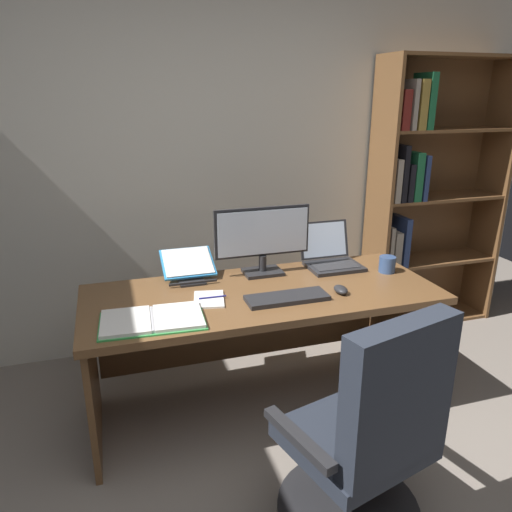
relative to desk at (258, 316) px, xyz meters
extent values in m
cube|color=beige|center=(-0.05, 0.89, 0.82)|extent=(4.99, 0.12, 2.71)
cube|color=brown|center=(0.00, -0.08, 0.16)|extent=(1.87, 0.76, 0.04)
cube|color=brown|center=(-0.90, -0.08, -0.19)|extent=(0.03, 0.70, 0.67)
cube|color=brown|center=(0.90, -0.08, -0.19)|extent=(0.03, 0.70, 0.67)
cube|color=brown|center=(0.00, 0.27, -0.16)|extent=(1.75, 0.03, 0.47)
cube|color=brown|center=(1.10, 0.64, 0.45)|extent=(0.02, 0.33, 1.96)
cube|color=brown|center=(2.07, 0.64, 0.45)|extent=(0.03, 0.33, 1.96)
cube|color=brown|center=(1.59, 0.80, 0.45)|extent=(1.00, 0.01, 1.96)
cube|color=brown|center=(1.59, 0.64, -0.52)|extent=(0.95, 0.31, 0.02)
cube|color=gray|center=(1.15, 0.61, -0.34)|extent=(0.03, 0.25, 0.34)
cube|color=navy|center=(1.20, 0.61, -0.36)|extent=(0.05, 0.24, 0.30)
cube|color=black|center=(1.25, 0.61, -0.33)|extent=(0.04, 0.25, 0.35)
cube|color=brown|center=(1.59, 0.64, -0.03)|extent=(0.95, 0.31, 0.02)
cube|color=gray|center=(1.15, 0.61, 0.13)|extent=(0.03, 0.26, 0.31)
cube|color=gray|center=(1.21, 0.60, 0.11)|extent=(0.06, 0.24, 0.27)
cube|color=navy|center=(1.28, 0.60, 0.16)|extent=(0.05, 0.23, 0.36)
cube|color=brown|center=(1.59, 0.64, 0.45)|extent=(0.95, 0.31, 0.02)
cube|color=gray|center=(1.16, 0.59, 0.61)|extent=(0.04, 0.21, 0.30)
cube|color=black|center=(1.21, 0.58, 0.66)|extent=(0.04, 0.19, 0.39)
cube|color=black|center=(1.26, 0.60, 0.59)|extent=(0.04, 0.24, 0.26)
cube|color=#195633|center=(1.32, 0.61, 0.63)|extent=(0.06, 0.26, 0.34)
cube|color=navy|center=(1.38, 0.58, 0.62)|extent=(0.03, 0.20, 0.31)
cube|color=brown|center=(1.59, 0.64, 0.93)|extent=(0.95, 0.31, 0.02)
cube|color=maroon|center=(1.17, 0.59, 1.08)|extent=(0.06, 0.21, 0.26)
cube|color=gray|center=(1.23, 0.58, 1.11)|extent=(0.03, 0.19, 0.32)
cube|color=olive|center=(1.29, 0.61, 1.11)|extent=(0.06, 0.25, 0.32)
cube|color=#195633|center=(1.36, 0.59, 1.13)|extent=(0.05, 0.22, 0.37)
cube|color=brown|center=(1.59, 0.64, 1.42)|extent=(0.95, 0.31, 0.02)
cylinder|color=#232326|center=(0.11, -0.91, -0.50)|extent=(0.60, 0.60, 0.05)
cylinder|color=#232326|center=(0.11, -0.91, -0.33)|extent=(0.06, 0.06, 0.30)
cube|color=#232833|center=(0.11, -0.91, -0.14)|extent=(0.61, 0.59, 0.07)
cube|color=#232833|center=(0.17, -1.10, 0.17)|extent=(0.48, 0.22, 0.57)
cube|color=#232326|center=(-0.16, -0.98, -0.02)|extent=(0.15, 0.38, 0.04)
cube|color=#232326|center=(0.39, -0.84, -0.02)|extent=(0.15, 0.38, 0.04)
cube|color=#232326|center=(0.08, 0.17, 0.19)|extent=(0.22, 0.16, 0.02)
cylinder|color=#232326|center=(0.08, 0.17, 0.25)|extent=(0.04, 0.04, 0.09)
cube|color=#232326|center=(0.08, 0.18, 0.44)|extent=(0.56, 0.02, 0.28)
cube|color=silver|center=(0.08, 0.16, 0.44)|extent=(0.53, 0.00, 0.25)
cube|color=#232326|center=(0.52, 0.13, 0.20)|extent=(0.32, 0.24, 0.02)
cube|color=#2D2D30|center=(0.52, 0.11, 0.21)|extent=(0.27, 0.13, 0.00)
cube|color=#232326|center=(0.52, 0.29, 0.32)|extent=(0.32, 0.07, 0.22)
cube|color=silver|center=(0.52, 0.28, 0.32)|extent=(0.28, 0.06, 0.20)
cube|color=#232326|center=(0.08, -0.23, 0.20)|extent=(0.42, 0.15, 0.02)
ellipsoid|color=#232326|center=(0.38, -0.23, 0.20)|extent=(0.06, 0.10, 0.04)
cube|color=#232326|center=(-0.34, 0.15, 0.19)|extent=(0.14, 0.12, 0.01)
cube|color=#232326|center=(-0.34, 0.10, 0.20)|extent=(0.26, 0.01, 0.01)
cube|color=#2D84C6|center=(-0.34, 0.27, 0.26)|extent=(0.29, 0.23, 0.11)
cube|color=silver|center=(-0.34, 0.26, 0.27)|extent=(0.27, 0.21, 0.10)
cube|color=green|center=(-0.71, -0.27, 0.19)|extent=(0.25, 0.30, 0.01)
cube|color=green|center=(-0.48, -0.29, 0.19)|extent=(0.25, 0.30, 0.01)
cube|color=silver|center=(-0.71, -0.27, 0.20)|extent=(0.24, 0.29, 0.02)
cube|color=silver|center=(-0.48, -0.29, 0.20)|extent=(0.24, 0.29, 0.02)
cylinder|color=#B7B7BC|center=(-0.60, -0.28, 0.20)|extent=(0.03, 0.26, 0.02)
cube|color=silver|center=(-0.30, -0.11, 0.19)|extent=(0.19, 0.24, 0.01)
cylinder|color=navy|center=(-0.28, -0.11, 0.20)|extent=(0.14, 0.01, 0.01)
cylinder|color=#334C7A|center=(0.79, -0.02, 0.23)|extent=(0.10, 0.10, 0.09)
camera|label=1|loc=(-0.74, -2.35, 1.18)|focal=34.15mm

